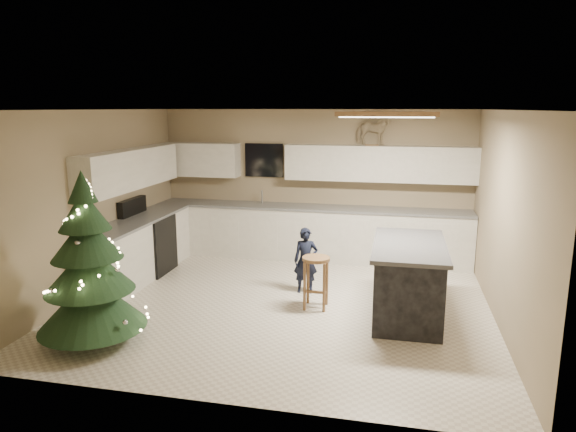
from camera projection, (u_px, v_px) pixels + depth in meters
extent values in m
plane|color=beige|center=(283.00, 303.00, 7.04)|extent=(5.50, 5.50, 0.00)
cube|color=#9D886B|center=(313.00, 183.00, 9.16)|extent=(5.50, 0.02, 2.60)
cube|color=#9D886B|center=(217.00, 266.00, 4.38)|extent=(5.50, 0.02, 2.60)
cube|color=#9D886B|center=(95.00, 202.00, 7.34)|extent=(0.02, 5.00, 2.60)
cube|color=#9D886B|center=(504.00, 220.00, 6.20)|extent=(0.02, 5.00, 2.60)
cube|color=silver|center=(282.00, 110.00, 6.50)|extent=(5.50, 5.00, 0.02)
cube|color=brown|center=(386.00, 114.00, 6.33)|extent=(1.25, 0.32, 0.06)
cube|color=white|center=(386.00, 117.00, 6.34)|extent=(1.15, 0.24, 0.02)
cube|color=silver|center=(310.00, 234.00, 9.05)|extent=(5.48, 0.60, 0.90)
cube|color=silver|center=(139.00, 250.00, 8.02)|extent=(0.60, 2.60, 0.90)
cube|color=slate|center=(310.00, 208.00, 8.94)|extent=(5.48, 0.62, 0.04)
cube|color=slate|center=(137.00, 220.00, 7.92)|extent=(0.62, 2.60, 0.04)
cube|color=silver|center=(201.00, 160.00, 9.33)|extent=(1.40, 0.35, 0.60)
cube|color=silver|center=(379.00, 164.00, 8.67)|extent=(3.20, 0.35, 0.60)
cube|color=silver|center=(130.00, 169.00, 7.91)|extent=(0.35, 2.60, 0.60)
cube|color=black|center=(264.00, 160.00, 9.23)|extent=(0.70, 0.04, 0.60)
cube|color=#99999E|center=(261.00, 207.00, 9.14)|extent=(0.55, 0.40, 0.06)
cylinder|color=#99999E|center=(262.00, 197.00, 9.20)|extent=(0.03, 0.03, 0.24)
cube|color=black|center=(149.00, 245.00, 8.31)|extent=(0.64, 0.75, 0.90)
cube|color=black|center=(132.00, 208.00, 8.23)|extent=(0.10, 0.75, 0.30)
cube|color=black|center=(408.00, 282.00, 6.55)|extent=(0.80, 1.60, 0.90)
cube|color=#2A2A2D|center=(410.00, 246.00, 6.45)|extent=(0.90, 1.70, 0.05)
cylinder|color=brown|center=(316.00, 259.00, 6.75)|extent=(0.37, 0.37, 0.04)
cylinder|color=brown|center=(305.00, 287.00, 6.72)|extent=(0.04, 0.04, 0.66)
cylinder|color=brown|center=(324.00, 288.00, 6.67)|extent=(0.04, 0.04, 0.66)
cylinder|color=brown|center=(308.00, 280.00, 6.97)|extent=(0.04, 0.04, 0.66)
cylinder|color=brown|center=(327.00, 282.00, 6.92)|extent=(0.04, 0.04, 0.66)
cube|color=brown|center=(316.00, 292.00, 6.84)|extent=(0.28, 0.03, 0.03)
cylinder|color=#3F2816|center=(94.00, 330.00, 5.86)|extent=(0.11, 0.11, 0.26)
cone|color=#1B361D|center=(92.00, 301.00, 5.79)|extent=(1.19, 1.19, 0.61)
cone|color=#1B361D|center=(89.00, 268.00, 5.71)|extent=(0.98, 0.98, 0.53)
cone|color=#1B361D|center=(86.00, 238.00, 5.63)|extent=(0.77, 0.77, 0.48)
cone|color=#1B361D|center=(84.00, 210.00, 5.57)|extent=(0.56, 0.56, 0.44)
cone|color=#1B361D|center=(82.00, 186.00, 5.52)|extent=(0.32, 0.32, 0.35)
sphere|color=#FFD88C|center=(144.00, 328.00, 5.71)|extent=(0.03, 0.03, 0.03)
sphere|color=#FFD88C|center=(148.00, 319.00, 5.89)|extent=(0.03, 0.03, 0.03)
sphere|color=#FFD88C|center=(147.00, 310.00, 6.05)|extent=(0.03, 0.03, 0.03)
sphere|color=#FFD88C|center=(142.00, 302.00, 6.18)|extent=(0.03, 0.03, 0.03)
sphere|color=#FFD88C|center=(133.00, 296.00, 6.28)|extent=(0.03, 0.03, 0.03)
sphere|color=#FFD88C|center=(122.00, 292.00, 6.33)|extent=(0.03, 0.03, 0.03)
sphere|color=#FFD88C|center=(108.00, 289.00, 6.34)|extent=(0.03, 0.03, 0.03)
sphere|color=#FFD88C|center=(94.00, 287.00, 6.29)|extent=(0.03, 0.03, 0.03)
sphere|color=#FFD88C|center=(80.00, 287.00, 6.21)|extent=(0.03, 0.03, 0.03)
sphere|color=#FFD88C|center=(68.00, 287.00, 6.09)|extent=(0.03, 0.03, 0.03)
sphere|color=#FFD88C|center=(57.00, 288.00, 5.95)|extent=(0.03, 0.03, 0.03)
sphere|color=#FFD88C|center=(49.00, 290.00, 5.80)|extent=(0.03, 0.03, 0.03)
sphere|color=#FFD88C|center=(45.00, 291.00, 5.65)|extent=(0.03, 0.03, 0.03)
sphere|color=#FFD88C|center=(45.00, 292.00, 5.52)|extent=(0.03, 0.03, 0.03)
sphere|color=#FFD88C|center=(49.00, 292.00, 5.42)|extent=(0.03, 0.03, 0.03)
sphere|color=#FFD88C|center=(57.00, 291.00, 5.35)|extent=(0.03, 0.03, 0.03)
sphere|color=#FFD88C|center=(68.00, 289.00, 5.31)|extent=(0.03, 0.03, 0.03)
sphere|color=#FFD88C|center=(80.00, 285.00, 5.32)|extent=(0.03, 0.03, 0.03)
sphere|color=#FFD88C|center=(92.00, 281.00, 5.36)|extent=(0.03, 0.03, 0.03)
sphere|color=#FFD88C|center=(103.00, 275.00, 5.42)|extent=(0.03, 0.03, 0.03)
sphere|color=#FFD88C|center=(112.00, 269.00, 5.51)|extent=(0.03, 0.03, 0.03)
sphere|color=#FFD88C|center=(117.00, 263.00, 5.60)|extent=(0.03, 0.03, 0.03)
sphere|color=#FFD88C|center=(120.00, 257.00, 5.70)|extent=(0.03, 0.03, 0.03)
sphere|color=#FFD88C|center=(120.00, 252.00, 5.79)|extent=(0.03, 0.03, 0.03)
sphere|color=#FFD88C|center=(117.00, 247.00, 5.86)|extent=(0.03, 0.03, 0.03)
sphere|color=#FFD88C|center=(111.00, 242.00, 5.91)|extent=(0.03, 0.03, 0.03)
sphere|color=#FFD88C|center=(105.00, 239.00, 5.93)|extent=(0.03, 0.03, 0.03)
sphere|color=#FFD88C|center=(97.00, 236.00, 5.93)|extent=(0.03, 0.03, 0.03)
sphere|color=#FFD88C|center=(89.00, 233.00, 5.90)|extent=(0.03, 0.03, 0.03)
sphere|color=#FFD88C|center=(81.00, 231.00, 5.85)|extent=(0.03, 0.03, 0.03)
sphere|color=#FFD88C|center=(74.00, 229.00, 5.78)|extent=(0.03, 0.03, 0.03)
sphere|color=#FFD88C|center=(69.00, 228.00, 5.71)|extent=(0.03, 0.03, 0.03)
sphere|color=#FFD88C|center=(65.00, 226.00, 5.63)|extent=(0.03, 0.03, 0.03)
sphere|color=#FFD88C|center=(64.00, 224.00, 5.56)|extent=(0.03, 0.03, 0.03)
sphere|color=#FFD88C|center=(65.00, 222.00, 5.50)|extent=(0.03, 0.03, 0.03)
sphere|color=#FFD88C|center=(67.00, 220.00, 5.45)|extent=(0.03, 0.03, 0.03)
sphere|color=#FFD88C|center=(70.00, 217.00, 5.42)|extent=(0.03, 0.03, 0.03)
sphere|color=#FFD88C|center=(75.00, 214.00, 5.41)|extent=(0.03, 0.03, 0.03)
sphere|color=#FFD88C|center=(80.00, 210.00, 5.41)|extent=(0.03, 0.03, 0.03)
sphere|color=#FFD88C|center=(84.00, 206.00, 5.43)|extent=(0.03, 0.03, 0.03)
sphere|color=#FFD88C|center=(87.00, 203.00, 5.45)|extent=(0.03, 0.03, 0.03)
sphere|color=#FFD88C|center=(90.00, 199.00, 5.48)|extent=(0.03, 0.03, 0.03)
sphere|color=#FFD88C|center=(91.00, 195.00, 5.51)|extent=(0.03, 0.03, 0.03)
sphere|color=#FFD88C|center=(91.00, 191.00, 5.53)|extent=(0.03, 0.03, 0.03)
sphere|color=#FFD88C|center=(90.00, 188.00, 5.55)|extent=(0.03, 0.03, 0.03)
sphere|color=#FFD88C|center=(88.00, 184.00, 5.55)|extent=(0.03, 0.03, 0.03)
sphere|color=#FFD88C|center=(86.00, 181.00, 5.55)|extent=(0.03, 0.03, 0.03)
sphere|color=silver|center=(135.00, 316.00, 5.71)|extent=(0.06, 0.06, 0.06)
sphere|color=silver|center=(89.00, 285.00, 6.20)|extent=(0.06, 0.06, 0.06)
sphere|color=silver|center=(58.00, 294.00, 5.40)|extent=(0.06, 0.06, 0.06)
sphere|color=silver|center=(120.00, 267.00, 5.74)|extent=(0.06, 0.06, 0.06)
sphere|color=silver|center=(78.00, 248.00, 5.87)|extent=(0.06, 0.06, 0.06)
sphere|color=silver|center=(74.00, 243.00, 5.43)|extent=(0.06, 0.06, 0.06)
sphere|color=silver|center=(100.00, 221.00, 5.66)|extent=(0.06, 0.06, 0.06)
sphere|color=silver|center=(78.00, 205.00, 5.61)|extent=(0.06, 0.06, 0.06)
sphere|color=silver|center=(81.00, 191.00, 5.49)|extent=(0.06, 0.06, 0.06)
imported|color=black|center=(306.00, 261.00, 7.37)|extent=(0.38, 0.28, 0.95)
cube|color=brown|center=(372.00, 145.00, 8.60)|extent=(0.22, 0.02, 0.02)
cube|color=brown|center=(372.00, 145.00, 8.67)|extent=(0.22, 0.02, 0.02)
imported|color=beige|center=(372.00, 130.00, 8.58)|extent=(0.59, 0.32, 0.48)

